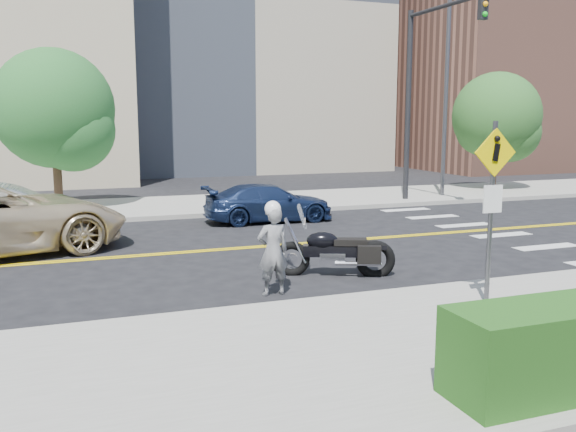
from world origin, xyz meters
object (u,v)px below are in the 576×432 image
at_px(pedestrian_sign, 492,195).
at_px(motorcycle, 335,241).
at_px(parked_car_blue, 269,203).
at_px(motorcyclist, 273,248).
at_px(parked_car_silver, 6,210).

distance_m(pedestrian_sign, motorcycle, 3.58).
bearing_deg(motorcycle, parked_car_blue, 105.40).
xyz_separation_m(motorcyclist, motorcycle, (1.64, 0.90, -0.14)).
relative_size(motorcyclist, parked_car_blue, 0.43).
height_order(pedestrian_sign, parked_car_silver, pedestrian_sign).
relative_size(pedestrian_sign, motorcyclist, 1.73).
relative_size(pedestrian_sign, parked_car_silver, 0.69).
bearing_deg(motorcyclist, parked_car_blue, -110.26).
distance_m(motorcyclist, motorcycle, 1.88).
xyz_separation_m(motorcycle, parked_car_blue, (0.84, 6.87, -0.14)).
distance_m(motorcyclist, parked_car_silver, 9.45).
bearing_deg(pedestrian_sign, parked_car_blue, 93.11).
height_order(motorcycle, parked_car_silver, motorcycle).
bearing_deg(parked_car_blue, motorcycle, 174.16).
relative_size(motorcyclist, parked_car_silver, 0.40).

